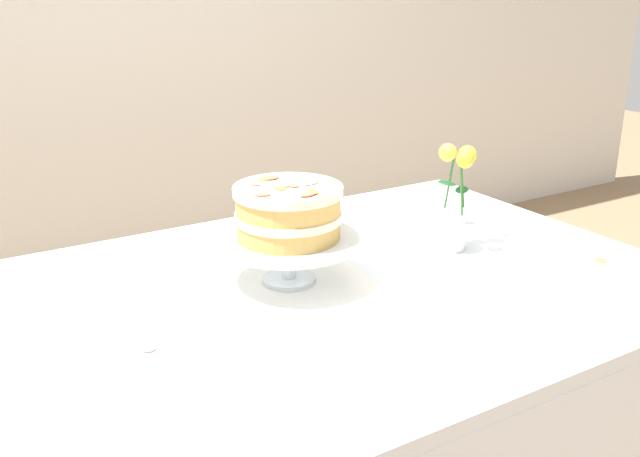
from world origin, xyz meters
TOP-DOWN VIEW (x-y plane):
  - dining_table at (0.00, -0.02)m, footprint 1.40×1.00m
  - linen_napkin at (-0.09, 0.05)m, footprint 0.33×0.33m
  - cake_stand at (-0.09, 0.05)m, footprint 0.29×0.29m
  - layer_cake at (-0.09, 0.05)m, footprint 0.22×0.22m
  - flower_vase at (0.33, 0.03)m, footprint 0.10×0.10m
  - loose_petal_0 at (0.51, 0.04)m, footprint 0.04×0.04m
  - loose_petal_1 at (0.56, -0.21)m, footprint 0.03×0.04m
  - loose_petal_2 at (0.52, 0.22)m, footprint 0.03×0.04m
  - loose_petal_3 at (-0.43, -0.07)m, footprint 0.04×0.04m

SIDE VIEW (x-z plane):
  - dining_table at x=0.00m, z-range 0.28..1.02m
  - linen_napkin at x=-0.09m, z-range 0.74..0.74m
  - loose_petal_1 at x=0.56m, z-range 0.74..0.74m
  - loose_petal_0 at x=0.51m, z-range 0.74..0.75m
  - loose_petal_2 at x=0.52m, z-range 0.74..0.75m
  - loose_petal_3 at x=-0.43m, z-range 0.74..0.75m
  - cake_stand at x=-0.09m, z-range 0.77..0.87m
  - flower_vase at x=0.33m, z-range 0.72..0.97m
  - layer_cake at x=-0.09m, z-range 0.84..0.95m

